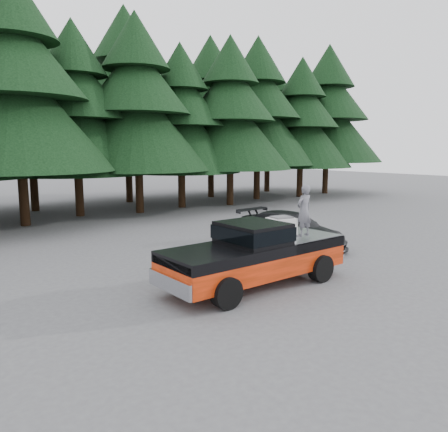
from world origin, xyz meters
TOP-DOWN VIEW (x-y plane):
  - ground at (0.00, 0.00)m, footprint 120.00×120.00m
  - pickup_truck at (1.60, -0.65)m, footprint 6.00×2.04m
  - truck_cab at (1.50, -0.65)m, footprint 1.66×1.90m
  - air_compressor at (2.87, -0.47)m, footprint 0.91×0.80m
  - man_on_bed at (3.41, -0.91)m, footprint 0.59×0.39m
  - parked_car at (6.29, 2.29)m, footprint 2.22×5.02m
  - treeline at (0.42, 17.20)m, footprint 60.15×16.05m

SIDE VIEW (x-z plane):
  - ground at x=0.00m, z-range 0.00..0.00m
  - pickup_truck at x=1.60m, z-range 0.00..1.33m
  - parked_car at x=6.29m, z-range 0.00..1.43m
  - air_compressor at x=2.87m, z-range 1.33..1.87m
  - truck_cab at x=1.50m, z-range 1.33..1.92m
  - man_on_bed at x=3.41m, z-range 1.33..2.93m
  - treeline at x=0.42m, z-range -1.03..16.47m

